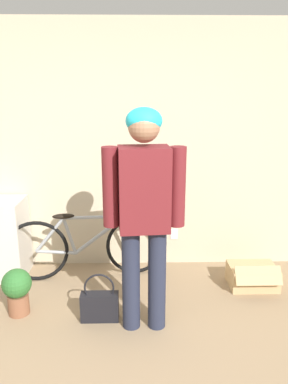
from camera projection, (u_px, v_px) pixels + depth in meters
name	position (u px, v px, depth m)	size (l,w,h in m)	color
wall_back	(124.00, 149.00, 3.95)	(8.00, 0.07, 2.60)	beige
person	(144.00, 202.00, 2.85)	(0.63, 0.29, 1.79)	#23283D
bicycle	(87.00, 245.00, 3.87)	(1.67, 0.46, 0.72)	black
handbag	(100.00, 305.00, 3.18)	(0.32, 0.12, 0.43)	black
cardboard_box	(252.00, 276.00, 3.74)	(0.47, 0.40, 0.28)	tan
potted_plant	(17.00, 289.00, 3.25)	(0.26, 0.26, 0.42)	brown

